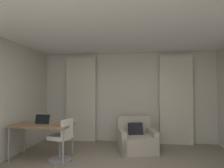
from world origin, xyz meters
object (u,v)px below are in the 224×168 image
at_px(desk_chair, 62,142).
at_px(laptop, 44,122).
at_px(armchair, 136,140).
at_px(desk, 42,127).

height_order(desk_chair, laptop, laptop).
distance_m(armchair, laptop, 2.23).
relative_size(armchair, desk, 0.80).
bearing_deg(desk_chair, laptop, 170.03).
bearing_deg(laptop, desk, -147.18).
height_order(armchair, laptop, laptop).
relative_size(desk, laptop, 3.98).
relative_size(desk_chair, laptop, 2.73).
height_order(armchair, desk, armchair).
xyz_separation_m(desk, laptop, (0.03, 0.02, 0.11)).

